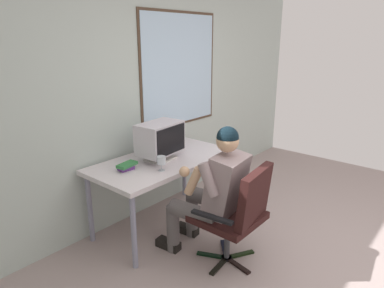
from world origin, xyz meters
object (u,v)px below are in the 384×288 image
(office_chair, at_px, (239,210))
(book_stack, at_px, (127,166))
(person_seated, at_px, (213,190))
(crt_monitor, at_px, (160,139))
(desk, at_px, (163,165))
(wine_glass, at_px, (161,161))
(desk_speaker, at_px, (179,140))

(office_chair, height_order, book_stack, office_chair)
(office_chair, bearing_deg, person_seated, 96.22)
(office_chair, height_order, crt_monitor, crt_monitor)
(desk, xyz_separation_m, wine_glass, (-0.24, -0.22, 0.16))
(crt_monitor, bearing_deg, person_seated, -95.07)
(crt_monitor, relative_size, wine_glass, 3.51)
(office_chair, bearing_deg, desk_speaker, 67.23)
(office_chair, bearing_deg, book_stack, 110.22)
(book_stack, bearing_deg, office_chair, -69.78)
(desk_speaker, bearing_deg, office_chair, -112.77)
(office_chair, distance_m, book_stack, 1.11)
(desk, height_order, crt_monitor, crt_monitor)
(person_seated, relative_size, wine_glass, 8.87)
(desk, height_order, book_stack, book_stack)
(office_chair, xyz_separation_m, book_stack, (-0.37, 1.02, 0.26))
(office_chair, xyz_separation_m, crt_monitor, (0.03, 0.98, 0.44))
(desk, height_order, office_chair, office_chair)
(wine_glass, relative_size, desk_speaker, 0.85)
(crt_monitor, distance_m, desk_speaker, 0.48)
(office_chair, relative_size, crt_monitor, 1.88)
(person_seated, distance_m, wine_glass, 0.55)
(person_seated, bearing_deg, office_chair, -83.78)
(wine_glass, xyz_separation_m, desk_speaker, (0.64, 0.36, -0.01))
(desk_speaker, bearing_deg, desk, -160.58)
(crt_monitor, bearing_deg, desk, -12.76)
(desk_speaker, distance_m, book_stack, 0.85)
(wine_glass, bearing_deg, desk_speaker, 29.35)
(person_seated, relative_size, crt_monitor, 2.53)
(desk_speaker, bearing_deg, crt_monitor, -162.35)
(person_seated, xyz_separation_m, wine_glass, (-0.15, 0.49, 0.20))
(crt_monitor, xyz_separation_m, desk_speaker, (0.43, 0.14, -0.14))
(desk, xyz_separation_m, desk_speaker, (0.41, 0.14, 0.15))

